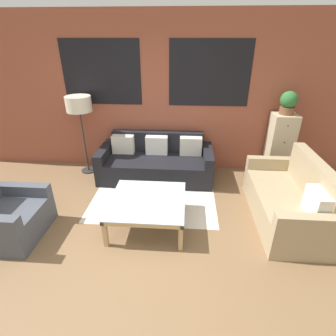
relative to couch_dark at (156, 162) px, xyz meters
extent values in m
plane|color=brown|center=(-0.04, -1.95, -0.28)|extent=(16.00, 16.00, 0.00)
cube|color=brown|center=(-0.04, 0.49, 1.12)|extent=(8.40, 0.08, 2.80)
cube|color=black|center=(-0.99, 0.44, 1.52)|extent=(1.40, 0.01, 1.10)
cube|color=black|center=(0.91, 0.44, 1.52)|extent=(1.40, 0.01, 1.10)
cube|color=silver|center=(0.04, -0.78, -0.28)|extent=(1.99, 1.41, 0.00)
cube|color=black|center=(0.00, -0.13, -0.08)|extent=(1.72, 0.72, 0.40)
cube|color=black|center=(0.00, 0.31, 0.11)|extent=(1.72, 0.16, 0.78)
cube|color=black|center=(-0.94, -0.05, 0.01)|extent=(0.16, 0.88, 0.58)
cube|color=black|center=(0.94, -0.05, 0.01)|extent=(0.16, 0.88, 0.58)
cube|color=silver|center=(-0.63, 0.15, 0.29)|extent=(0.40, 0.16, 0.34)
cube|color=white|center=(0.00, 0.15, 0.29)|extent=(0.40, 0.16, 0.34)
cube|color=silver|center=(0.63, 0.15, 0.29)|extent=(0.40, 0.16, 0.34)
cube|color=tan|center=(1.88, -1.15, -0.07)|extent=(0.64, 1.41, 0.42)
cube|color=tan|center=(2.28, -1.15, 0.18)|extent=(0.16, 1.41, 0.92)
cube|color=tan|center=(1.96, -0.37, 0.03)|extent=(0.80, 0.14, 0.62)
cube|color=tan|center=(1.96, -1.92, 0.03)|extent=(0.80, 0.14, 0.62)
cube|color=silver|center=(2.12, -1.63, 0.31)|extent=(0.16, 0.40, 0.34)
cube|color=#474C56|center=(-1.64, -1.76, -0.08)|extent=(0.64, 0.59, 0.40)
cube|color=#474C56|center=(-1.72, -1.39, 0.00)|extent=(0.80, 0.14, 0.56)
cube|color=silver|center=(0.04, -1.40, 0.11)|extent=(1.02, 1.02, 0.01)
cube|color=tan|center=(0.04, -1.89, 0.08)|extent=(1.02, 0.05, 0.05)
cube|color=tan|center=(0.04, -0.92, 0.08)|extent=(1.02, 0.05, 0.05)
cube|color=tan|center=(-0.44, -1.40, 0.08)|extent=(0.05, 1.02, 0.05)
cube|color=tan|center=(0.53, -1.40, 0.08)|extent=(0.05, 1.02, 0.05)
cube|color=tan|center=(-0.43, -1.87, -0.09)|extent=(0.06, 0.05, 0.39)
cube|color=tan|center=(0.51, -1.87, -0.09)|extent=(0.05, 0.05, 0.39)
cube|color=tan|center=(-0.43, -0.93, -0.09)|extent=(0.06, 0.06, 0.39)
cube|color=tan|center=(0.51, -0.93, -0.09)|extent=(0.05, 0.06, 0.39)
cylinder|color=#2D2D2D|center=(-1.36, 0.12, -0.27)|extent=(0.28, 0.28, 0.02)
cylinder|color=#2D2D2D|center=(-1.36, 0.12, 0.32)|extent=(0.03, 0.03, 1.17)
cylinder|color=beige|center=(-1.36, 0.12, 1.04)|extent=(0.45, 0.45, 0.27)
cube|color=#C6B793|center=(2.24, 0.21, 0.31)|extent=(0.41, 0.39, 1.18)
sphere|color=#38332D|center=(2.24, 0.01, 0.75)|extent=(0.02, 0.02, 0.02)
sphere|color=#38332D|center=(2.24, 0.01, 0.45)|extent=(0.02, 0.02, 0.02)
sphere|color=#38332D|center=(2.24, 0.01, 0.16)|extent=(0.02, 0.02, 0.02)
sphere|color=#38332D|center=(2.24, 0.01, -0.14)|extent=(0.02, 0.02, 0.02)
cylinder|color=brown|center=(2.24, 0.21, 0.96)|extent=(0.24, 0.24, 0.13)
sphere|color=#2D6B33|center=(2.24, 0.21, 1.14)|extent=(0.28, 0.28, 0.28)
camera|label=1|loc=(0.54, -4.34, 2.11)|focal=28.00mm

